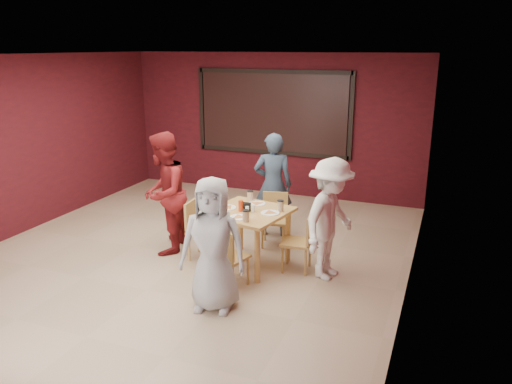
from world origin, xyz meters
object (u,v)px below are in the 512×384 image
at_px(dining_table, 248,217).
at_px(chair_left, 199,226).
at_px(chair_back, 275,216).
at_px(diner_front, 213,245).
at_px(chair_right, 302,239).
at_px(chair_front, 227,255).
at_px(diner_right, 330,219).
at_px(diner_back, 273,185).
at_px(diner_left, 164,193).

xyz_separation_m(dining_table, chair_left, (-0.74, -0.03, -0.21)).
xyz_separation_m(chair_back, chair_left, (-0.82, -0.88, 0.02)).
bearing_deg(diner_front, chair_right, 53.64).
relative_size(chair_back, chair_left, 0.95).
xyz_separation_m(chair_front, diner_right, (1.09, 0.78, 0.35)).
bearing_deg(diner_front, chair_front, 86.86).
distance_m(dining_table, diner_back, 1.22).
distance_m(dining_table, chair_right, 0.78).
bearing_deg(diner_front, diner_left, 128.10).
bearing_deg(chair_right, diner_left, -177.93).
distance_m(diner_back, diner_right, 1.67).
xyz_separation_m(chair_front, chair_right, (0.71, 0.83, 0.01)).
bearing_deg(dining_table, chair_front, -88.16).
bearing_deg(diner_back, diner_front, 75.57).
height_order(dining_table, chair_right, dining_table).
xyz_separation_m(chair_right, diner_right, (0.38, -0.05, 0.34)).
height_order(dining_table, diner_back, diner_back).
relative_size(dining_table, chair_left, 1.39).
bearing_deg(diner_left, diner_back, 120.00).
distance_m(chair_right, diner_front, 1.51).
distance_m(dining_table, chair_back, 0.89).
bearing_deg(chair_back, diner_back, 113.75).
bearing_deg(diner_front, diner_back, 83.62).
distance_m(chair_back, diner_back, 0.54).
distance_m(chair_front, chair_right, 1.09).
relative_size(dining_table, diner_left, 0.66).
bearing_deg(diner_left, chair_left, 72.25).
relative_size(dining_table, chair_right, 1.46).
xyz_separation_m(chair_left, diner_front, (0.82, -1.21, 0.31)).
xyz_separation_m(chair_right, diner_left, (-2.05, -0.07, 0.43)).
xyz_separation_m(chair_back, chair_right, (0.66, -0.77, 0.00)).
xyz_separation_m(dining_table, chair_back, (0.08, 0.85, -0.24)).
relative_size(chair_front, chair_back, 0.99).
distance_m(chair_front, chair_back, 1.60).
relative_size(chair_left, diner_back, 0.51).
bearing_deg(diner_right, chair_back, 66.42).
height_order(chair_back, chair_right, chair_right).
bearing_deg(diner_back, dining_table, 75.44).
bearing_deg(diner_right, diner_back, 60.17).
xyz_separation_m(chair_front, chair_back, (0.05, 1.60, 0.00)).
bearing_deg(chair_right, diner_front, -116.19).
height_order(dining_table, diner_left, diner_left).
bearing_deg(dining_table, diner_right, 1.99).
height_order(chair_right, diner_right, diner_right).
relative_size(chair_back, diner_back, 0.48).
height_order(diner_front, diner_back, diner_back).
bearing_deg(chair_right, diner_right, -6.89).
xyz_separation_m(chair_right, diner_front, (-0.65, -1.32, 0.33)).
distance_m(dining_table, diner_right, 1.12).
relative_size(chair_right, diner_left, 0.45).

